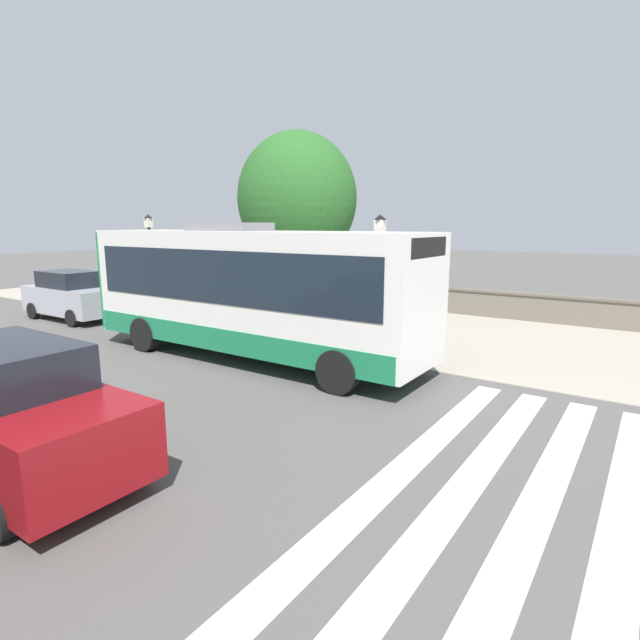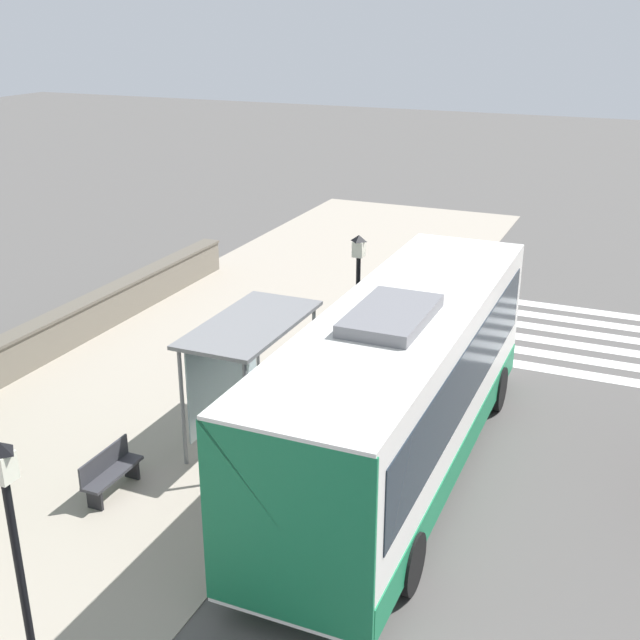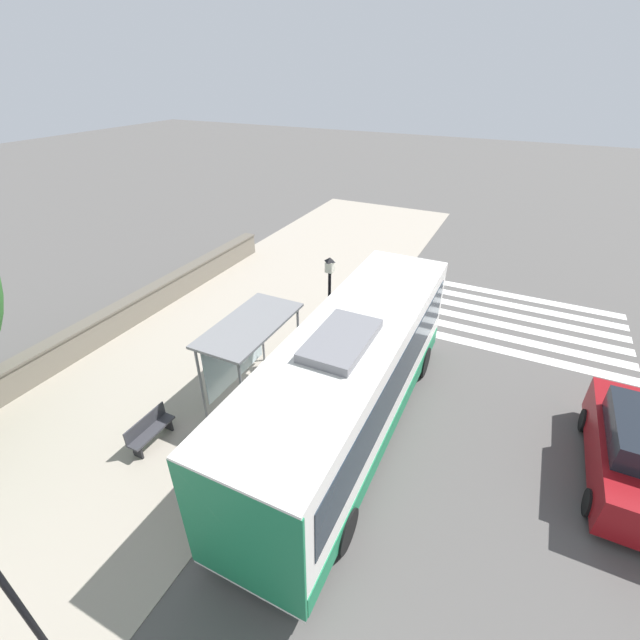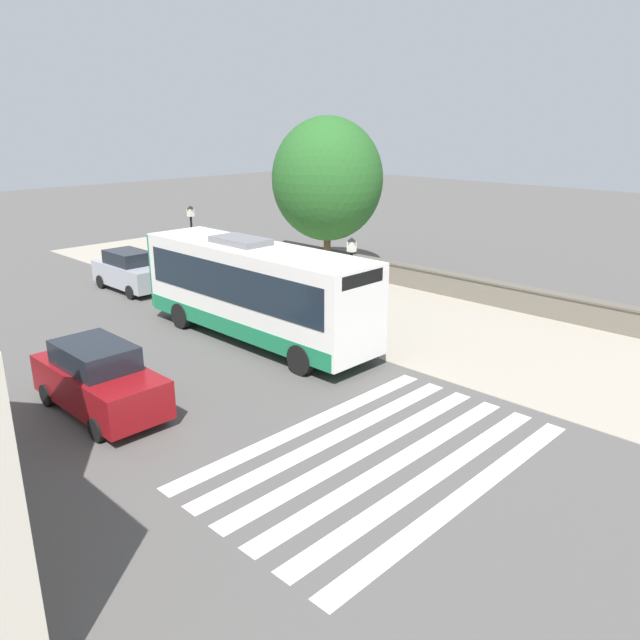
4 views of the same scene
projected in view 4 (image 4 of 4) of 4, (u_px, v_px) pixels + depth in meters
ground_plane at (293, 331)px, 23.99m from camera, size 120.00×120.00×0.00m
sidewalk_plaza at (368, 307)px, 27.05m from camera, size 9.00×44.00×0.02m
crosswalk_stripes at (379, 456)px, 15.01m from camera, size 9.00×5.25×0.01m
stone_wall at (423, 279)px, 29.64m from camera, size 0.60×20.00×1.07m
bus at (255, 289)px, 22.47m from camera, size 2.65×10.12×3.70m
bus_shelter at (327, 268)px, 24.57m from camera, size 1.70×3.47×2.60m
pedestrian at (376, 333)px, 20.93m from camera, size 0.34×0.22×1.58m
bench at (298, 290)px, 27.95m from camera, size 0.40×1.40×0.88m
street_lamp_near at (192, 241)px, 28.80m from camera, size 0.28×0.28×4.03m
street_lamp_far at (351, 282)px, 21.76m from camera, size 0.28×0.28×3.91m
shade_tree at (327, 179)px, 31.80m from camera, size 5.68×5.68×7.98m
parked_car_behind_bus at (130, 271)px, 29.45m from camera, size 1.83×4.28×1.89m
parked_car_far_lane at (99, 379)px, 17.05m from camera, size 1.97×4.56×1.97m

